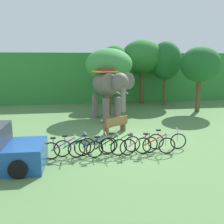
{
  "coord_description": "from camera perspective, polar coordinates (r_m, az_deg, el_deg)",
  "views": [
    {
      "loc": [
        -2.48,
        -11.25,
        3.89
      ],
      "look_at": [
        -0.55,
        1.0,
        1.3
      ],
      "focal_mm": 40.73,
      "sensor_mm": 36.0,
      "label": 1
    }
  ],
  "objects": [
    {
      "name": "tree_left",
      "position": [
        22.3,
        6.92,
        12.21
      ],
      "size": [
        3.59,
        3.59,
        5.51
      ],
      "color": "brown",
      "rests_on": "ground"
    },
    {
      "name": "bike_pink",
      "position": [
        10.68,
        6.09,
        -7.44
      ],
      "size": [
        1.7,
        0.52,
        0.92
      ],
      "color": "black",
      "rests_on": "ground"
    },
    {
      "name": "foliage_hedge",
      "position": [
        25.59,
        -3.4,
        8.02
      ],
      "size": [
        36.0,
        6.0,
        4.43
      ],
      "primitive_type": "cube",
      "color": "#338438",
      "rests_on": "ground"
    },
    {
      "name": "bike_blue",
      "position": [
        10.52,
        -3.9,
        -7.69
      ],
      "size": [
        1.71,
        0.52,
        0.92
      ],
      "color": "black",
      "rests_on": "ground"
    },
    {
      "name": "tree_right",
      "position": [
        21.62,
        0.56,
        11.6
      ],
      "size": [
        2.35,
        2.35,
        4.98
      ],
      "color": "brown",
      "rests_on": "ground"
    },
    {
      "name": "bike_green",
      "position": [
        10.77,
        1.92,
        -7.2
      ],
      "size": [
        1.71,
        0.52,
        0.92
      ],
      "color": "black",
      "rests_on": "ground"
    },
    {
      "name": "bike_black",
      "position": [
        10.35,
        -1.19,
        -8.01
      ],
      "size": [
        1.71,
        0.52,
        0.92
      ],
      "color": "black",
      "rests_on": "ground"
    },
    {
      "name": "bike_purple",
      "position": [
        10.34,
        -10.77,
        -8.23
      ],
      "size": [
        1.71,
        0.52,
        0.92
      ],
      "color": "black",
      "rests_on": "ground"
    },
    {
      "name": "tree_center_left",
      "position": [
        19.86,
        19.18,
        10.0
      ],
      "size": [
        2.87,
        2.87,
        4.8
      ],
      "color": "brown",
      "rests_on": "ground"
    },
    {
      "name": "tree_center_right",
      "position": [
        22.24,
        11.97,
        11.19
      ],
      "size": [
        2.58,
        2.58,
        5.36
      ],
      "color": "brown",
      "rests_on": "ground"
    },
    {
      "name": "ground_plane",
      "position": [
        12.17,
        3.33,
        -6.88
      ],
      "size": [
        80.0,
        80.0,
        0.0
      ],
      "primitive_type": "plane",
      "color": "#567F47"
    },
    {
      "name": "elephant",
      "position": [
        15.87,
        -0.93,
        5.69
      ],
      "size": [
        2.6,
        4.24,
        3.78
      ],
      "color": "#665E56",
      "rests_on": "ground"
    },
    {
      "name": "bike_white",
      "position": [
        11.45,
        12.23,
        -6.31
      ],
      "size": [
        1.71,
        0.52,
        0.92
      ],
      "color": "black",
      "rests_on": "ground"
    },
    {
      "name": "tree_center",
      "position": [
        17.71,
        -0.72,
        10.5
      ],
      "size": [
        3.23,
        3.23,
        4.62
      ],
      "color": "brown",
      "rests_on": "ground"
    },
    {
      "name": "bike_teal",
      "position": [
        10.57,
        -8.33,
        -7.7
      ],
      "size": [
        1.7,
        0.52,
        0.92
      ],
      "color": "black",
      "rests_on": "ground"
    },
    {
      "name": "wooden_bench",
      "position": [
        13.55,
        0.82,
        -2.79
      ],
      "size": [
        1.49,
        1.15,
        0.89
      ],
      "color": "brown",
      "rests_on": "ground"
    },
    {
      "name": "bike_red",
      "position": [
        10.8,
        9.59,
        -7.32
      ],
      "size": [
        1.7,
        0.52,
        0.92
      ],
      "color": "black",
      "rests_on": "ground"
    }
  ]
}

